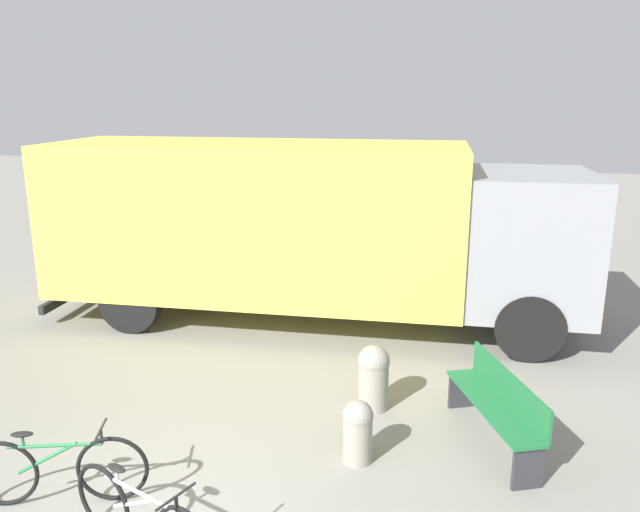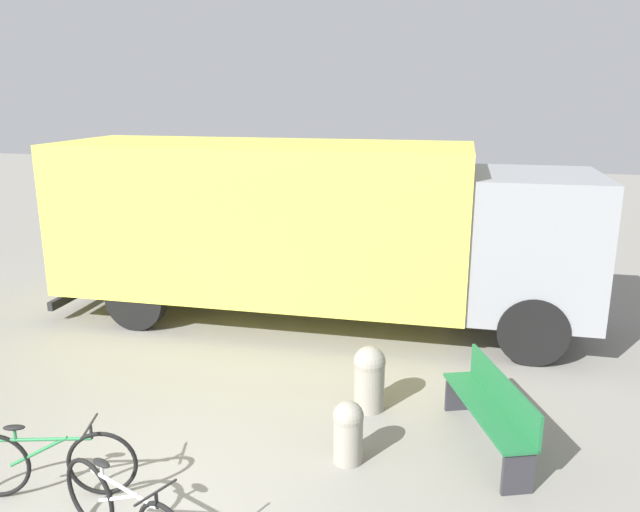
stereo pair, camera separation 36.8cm
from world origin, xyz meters
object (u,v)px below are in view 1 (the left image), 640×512
delivery_truck (305,224)px  bollard_near_bench (358,429)px  bollard_far_bench (373,375)px  bicycle_near (57,469)px  park_bench (498,403)px

delivery_truck → bollard_near_bench: delivery_truck is taller
bollard_far_bench → bicycle_near: bearing=-135.0°
bicycle_near → bollard_far_bench: bearing=26.1°
park_bench → bicycle_near: park_bench is taller
delivery_truck → park_bench: bearing=-50.0°
park_bench → bicycle_near: (-4.28, -2.25, -0.13)m
bollard_near_bench → bicycle_near: bearing=-151.8°
park_bench → bicycle_near: bearing=93.4°
delivery_truck → bollard_far_bench: size_ratio=10.87×
bollard_near_bench → bollard_far_bench: bollard_far_bench is taller
bicycle_near → bollard_far_bench: size_ratio=1.97×
delivery_truck → park_bench: (3.30, -3.42, -1.27)m
park_bench → bollard_near_bench: size_ratio=2.57×
delivery_truck → bicycle_near: 5.92m
bollard_far_bench → bollard_near_bench: bearing=-88.3°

